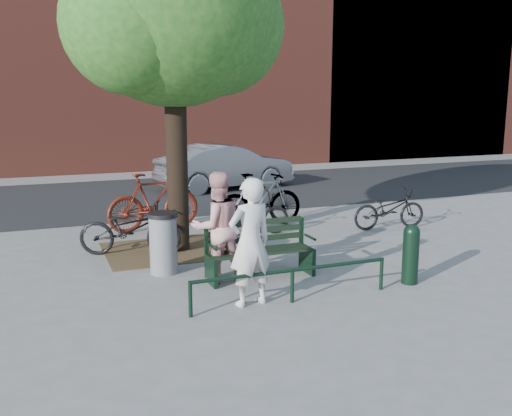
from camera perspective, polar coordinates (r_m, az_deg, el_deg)
name	(u,v)px	position (r m, az deg, el deg)	size (l,w,h in m)	color
ground	(261,278)	(9.35, 0.46, -7.01)	(90.00, 90.00, 0.00)	gray
dirt_pit	(169,250)	(11.07, -8.69, -4.18)	(2.40, 2.00, 0.02)	brown
road	(153,195)	(17.30, -10.21, 1.30)	(40.00, 7.00, 0.01)	black
townhouse_row	(114,11)	(24.71, -14.04, 18.60)	(45.00, 4.00, 14.00)	brown
park_bench	(259,248)	(9.28, 0.28, -4.06)	(1.74, 0.54, 0.97)	black
guard_railing	(292,275)	(8.18, 3.66, -6.74)	(3.06, 0.06, 0.51)	black
street_tree	(176,10)	(10.85, -8.02, 19.04)	(4.20, 3.80, 6.50)	black
person_left	(250,242)	(7.94, -0.59, -3.44)	(0.66, 0.44, 1.82)	beige
person_right	(217,227)	(9.02, -3.92, -1.89)	(0.86, 0.67, 1.76)	#D49391
bollard	(411,252)	(9.27, 15.22, -4.26)	(0.26, 0.26, 0.95)	black
litter_bin	(163,243)	(9.59, -9.26, -3.45)	(0.50, 0.50, 1.03)	gray
bicycle_a	(130,229)	(10.82, -12.48, -2.04)	(0.65, 1.87, 0.98)	black
bicycle_b	(154,201)	(12.71, -10.17, 0.66)	(0.60, 2.13, 1.28)	#51150B
bicycle_c	(249,214)	(12.02, -0.66, -0.60)	(0.62, 1.77, 0.93)	black
bicycle_d	(260,200)	(12.86, 0.39, 0.84)	(0.58, 2.04, 1.22)	gray
bicycle_e	(389,209)	(12.98, 13.19, -0.10)	(0.59, 1.70, 0.89)	black
parked_car	(225,167)	(18.09, -3.09, 4.16)	(1.52, 4.36, 1.44)	slate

